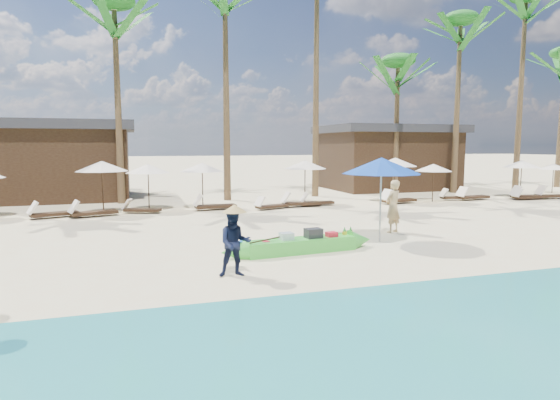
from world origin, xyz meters
name	(u,v)px	position (x,y,z in m)	size (l,w,h in m)	color
ground	(250,265)	(0.00, 0.00, 0.00)	(240.00, 240.00, 0.00)	beige
wet_sand_strip	(330,347)	(0.00, -5.00, 0.00)	(240.00, 4.50, 0.01)	tan
green_canoe	(300,245)	(1.69, 0.97, 0.22)	(5.14, 0.96, 0.65)	green
tourist	(393,206)	(5.74, 2.86, 0.91)	(0.66, 0.43, 1.82)	tan
vendor_green	(235,243)	(-0.56, -0.83, 0.77)	(0.75, 0.59, 1.55)	black
blue_umbrella	(381,166)	(4.56, 1.64, 2.37)	(2.43, 2.43, 2.62)	#99999E
resort_parasol_4	(102,166)	(-4.03, 10.56, 2.08)	(2.24, 2.24, 2.31)	#352515
lounger_4_left	(51,213)	(-6.04, 9.91, 0.22)	(1.99, 1.20, 0.65)	#352515
lounger_4_right	(91,212)	(-4.48, 9.72, 0.22)	(2.03, 1.16, 0.66)	#352515
resort_parasol_5	(148,169)	(-2.08, 11.18, 1.92)	(2.07, 2.07, 2.13)	#352515
lounger_5_left	(140,209)	(-2.51, 10.23, 0.19)	(1.72, 1.03, 0.56)	#352515
resort_parasol_6	(202,167)	(0.39, 11.09, 1.95)	(2.10, 2.10, 2.16)	#352515
lounger_6_left	(213,205)	(0.73, 10.31, 0.22)	(2.01, 0.73, 0.67)	#352515
lounger_6_right	(270,205)	(3.32, 9.71, 0.19)	(1.75, 1.01, 0.57)	#352515
resort_parasol_7	(305,165)	(5.61, 11.17, 2.01)	(2.16, 2.16, 2.22)	#352515
lounger_7_left	(299,202)	(4.91, 10.14, 0.22)	(1.97, 0.68, 0.66)	#352515
lounger_7_right	(315,202)	(5.87, 10.39, 0.19)	(1.73, 0.62, 0.58)	#352515
resort_parasol_8	(395,162)	(10.35, 10.42, 2.11)	(2.28, 2.28, 2.34)	#352515
lounger_8_left	(396,199)	(10.12, 9.82, 0.23)	(2.05, 0.89, 0.67)	#352515
resort_parasol_9	(433,168)	(12.37, 9.96, 1.81)	(1.95, 1.95, 2.01)	#352515
lounger_9_left	(454,197)	(13.91, 10.22, 0.19)	(1.75, 0.83, 0.57)	#352515
lounger_9_right	(471,196)	(14.86, 9.97, 0.22)	(1.99, 0.77, 0.66)	#352515
resort_parasol_10	(522,164)	(18.42, 10.21, 1.93)	(2.08, 2.08, 2.14)	#352515
lounger_10_left	(527,195)	(18.03, 9.33, 0.23)	(2.08, 1.01, 0.68)	#352515
lounger_10_right	(526,196)	(17.79, 9.18, 0.19)	(1.70, 0.56, 0.57)	#352515
resort_parasol_11	(554,167)	(22.40, 11.70, 1.65)	(1.78, 1.78, 1.84)	#352515
lounger_11_left	(551,195)	(19.57, 9.14, 0.22)	(2.06, 0.98, 0.67)	#352515
palm_3	(115,32)	(-3.36, 14.27, 8.58)	(2.08, 2.08, 10.52)	brown
palm_4	(225,21)	(2.15, 14.01, 9.45)	(2.08, 2.08, 11.70)	brown
palm_5	(317,5)	(7.45, 14.38, 10.82)	(2.08, 2.08, 13.60)	brown
palm_6	(398,78)	(12.84, 14.52, 7.05)	(2.08, 2.08, 8.51)	brown
palm_7	(460,46)	(16.57, 13.68, 8.99)	(2.08, 2.08, 11.08)	brown
palm_8	(524,30)	(21.07, 13.33, 10.18)	(2.08, 2.08, 12.70)	brown
pavilion_west	(33,160)	(-8.00, 17.50, 2.19)	(10.80, 6.60, 4.30)	#352515
pavilion_east	(387,157)	(14.00, 17.50, 2.20)	(8.80, 6.60, 4.30)	#352515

